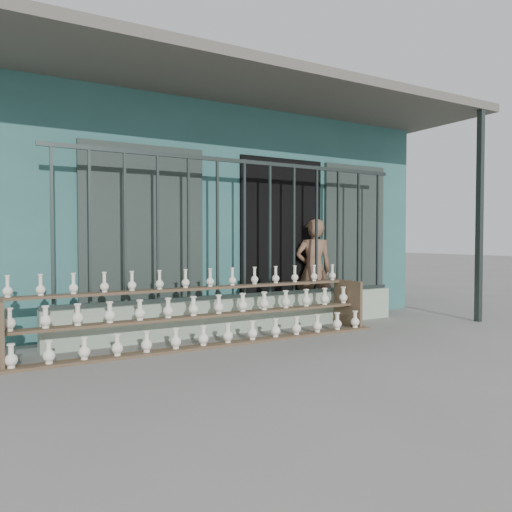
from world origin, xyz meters
TOP-DOWN VIEW (x-y plane):
  - ground at (0.00, 0.00)m, footprint 60.00×60.00m
  - workshop_building at (0.00, 4.23)m, footprint 7.40×6.60m
  - parapet_wall at (0.00, 1.30)m, footprint 5.00×0.20m
  - security_fence at (-0.00, 1.30)m, footprint 5.00×0.04m
  - shelf_rack at (-0.73, 0.88)m, footprint 4.50×0.68m
  - elderly_woman at (1.32, 1.56)m, footprint 0.65×0.54m

SIDE VIEW (x-z plane):
  - ground at x=0.00m, z-range 0.00..0.00m
  - parapet_wall at x=0.00m, z-range 0.00..0.45m
  - shelf_rack at x=-0.73m, z-range -0.06..0.79m
  - elderly_woman at x=1.32m, z-range 0.00..1.51m
  - security_fence at x=0.00m, z-range 0.45..2.25m
  - workshop_building at x=0.00m, z-range 0.02..3.23m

